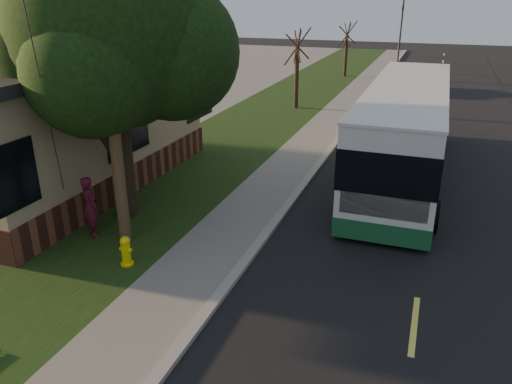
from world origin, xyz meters
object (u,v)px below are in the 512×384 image
leafy_tree (114,31)px  transit_bus (405,129)px  skateboarder (90,207)px  bare_tree_far (346,50)px  dumpster (129,140)px  distant_car (413,80)px  bare_tree_near (297,70)px  fire_hydrant (126,251)px  traffic_signal (400,31)px  utility_pole (106,62)px

leafy_tree → transit_bus: (7.11, 6.17, -3.46)m
leafy_tree → skateboarder: leafy_tree is taller
bare_tree_far → dumpster: (-4.49, -22.40, -1.39)m
bare_tree_far → distant_car: size_ratio=0.98×
bare_tree_near → skateboarder: size_ratio=2.59×
bare_tree_far → dumpster: 22.89m
dumpster → bare_tree_far: bearing=78.7°
fire_hydrant → bare_tree_far: size_ratio=0.18×
traffic_signal → transit_bus: (2.44, -25.19, -1.46)m
leafy_tree → traffic_signal: 31.76m
skateboarder → fire_hydrant: bearing=-178.4°
utility_pole → traffic_signal: 33.26m
fire_hydrant → distant_car: size_ratio=0.18×
leafy_tree → distant_car: (6.45, 23.08, -4.47)m
utility_pole → traffic_signal: bearing=83.4°
leafy_tree → distant_car: 24.38m
bare_tree_near → dumpster: bare_tree_near is taller
utility_pole → transit_bus: 10.43m
leafy_tree → bare_tree_far: (1.17, 27.35, -3.16)m
fire_hydrant → distant_car: 26.19m
traffic_signal → dumpster: 27.70m
skateboarder → distant_car: 25.59m
bare_tree_far → transit_bus: size_ratio=0.34×
utility_pole → dumpster: 8.79m
leafy_tree → skateboarder: size_ratio=4.69×
bare_tree_near → distant_car: (5.78, 7.73, -1.45)m
bare_tree_near → skateboarder: bearing=-92.7°
leafy_tree → transit_bus: size_ratio=0.66×
bare_tree_far → utility_pole: bearing=-90.6°
bare_tree_near → utility_pole: bearing=-89.3°
bare_tree_near → bare_tree_far: 12.01m
leafy_tree → traffic_signal: leafy_tree is taller
distant_car → transit_bus: bearing=-88.5°
skateboarder → distant_car: bearing=-72.6°
fire_hydrant → dumpster: size_ratio=0.52×
transit_bus → bare_tree_near: bearing=125.1°
bare_tree_far → dumpster: size_ratio=2.81×
leafy_tree → bare_tree_far: bearing=87.5°
dumpster → utility_pole: bearing=-57.6°
bare_tree_far → traffic_signal: (3.50, 4.00, 1.16)m
utility_pole → traffic_signal: (3.81, 33.01, -1.47)m
bare_tree_far → traffic_signal: traffic_signal is taller
transit_bus → skateboarder: bearing=-132.8°
utility_pole → transit_bus: utility_pole is taller
bare_tree_near → traffic_signal: traffic_signal is taller
skateboarder → distant_car: size_ratio=0.40×
utility_pole → bare_tree_near: 17.19m
fire_hydrant → dumpster: (-4.89, 7.60, 0.18)m
fire_hydrant → transit_bus: bearing=57.8°
fire_hydrant → dumpster: bearing=122.8°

